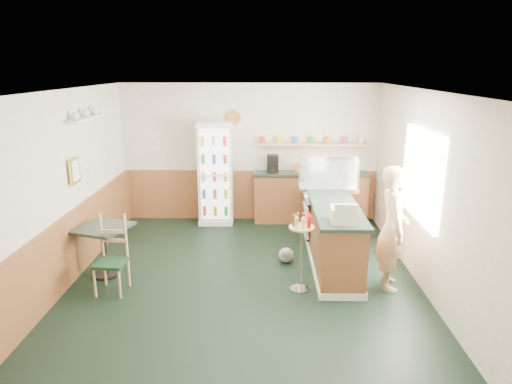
{
  "coord_description": "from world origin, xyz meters",
  "views": [
    {
      "loc": [
        0.3,
        -5.87,
        3.01
      ],
      "look_at": [
        0.17,
        0.6,
        1.21
      ],
      "focal_mm": 32.0,
      "sensor_mm": 36.0,
      "label": 1
    }
  ],
  "objects_px": {
    "display_case": "(328,174)",
    "condiment_stand": "(301,242)",
    "drinks_fridge": "(216,173)",
    "shopkeeper": "(392,228)",
    "cash_register": "(344,215)",
    "cafe_chair": "(112,251)",
    "cafe_table": "(103,241)"
  },
  "relations": [
    {
      "from": "display_case",
      "to": "condiment_stand",
      "type": "relative_size",
      "value": 0.89
    },
    {
      "from": "drinks_fridge",
      "to": "shopkeeper",
      "type": "xyz_separation_m",
      "value": [
        2.71,
        -2.71,
        -0.13
      ]
    },
    {
      "from": "cash_register",
      "to": "condiment_stand",
      "type": "xyz_separation_m",
      "value": [
        -0.55,
        0.02,
        -0.4
      ]
    },
    {
      "from": "condiment_stand",
      "to": "display_case",
      "type": "bearing_deg",
      "value": 71.21
    },
    {
      "from": "cafe_chair",
      "to": "display_case",
      "type": "bearing_deg",
      "value": 31.48
    },
    {
      "from": "drinks_fridge",
      "to": "cafe_table",
      "type": "distance_m",
      "value": 2.85
    },
    {
      "from": "drinks_fridge",
      "to": "cash_register",
      "type": "bearing_deg",
      "value": -54.95
    },
    {
      "from": "drinks_fridge",
      "to": "cafe_table",
      "type": "relative_size",
      "value": 2.28
    },
    {
      "from": "shopkeeper",
      "to": "cafe_table",
      "type": "xyz_separation_m",
      "value": [
        -4.1,
        0.26,
        -0.33
      ]
    },
    {
      "from": "cash_register",
      "to": "drinks_fridge",
      "type": "bearing_deg",
      "value": 129.13
    },
    {
      "from": "display_case",
      "to": "cafe_chair",
      "type": "height_order",
      "value": "display_case"
    },
    {
      "from": "display_case",
      "to": "cafe_chair",
      "type": "distance_m",
      "value": 3.62
    },
    {
      "from": "cash_register",
      "to": "shopkeeper",
      "type": "xyz_separation_m",
      "value": [
        0.7,
        0.15,
        -0.24
      ]
    },
    {
      "from": "condiment_stand",
      "to": "cafe_chair",
      "type": "relative_size",
      "value": 1.01
    },
    {
      "from": "cash_register",
      "to": "condiment_stand",
      "type": "relative_size",
      "value": 0.33
    },
    {
      "from": "cafe_chair",
      "to": "condiment_stand",
      "type": "bearing_deg",
      "value": 4.4
    },
    {
      "from": "cafe_table",
      "to": "cafe_chair",
      "type": "distance_m",
      "value": 0.5
    },
    {
      "from": "drinks_fridge",
      "to": "condiment_stand",
      "type": "height_order",
      "value": "drinks_fridge"
    },
    {
      "from": "cafe_chair",
      "to": "cash_register",
      "type": "bearing_deg",
      "value": 3.83
    },
    {
      "from": "cafe_table",
      "to": "condiment_stand",
      "type": "bearing_deg",
      "value": -7.76
    },
    {
      "from": "shopkeeper",
      "to": "condiment_stand",
      "type": "height_order",
      "value": "shopkeeper"
    },
    {
      "from": "shopkeeper",
      "to": "cafe_table",
      "type": "distance_m",
      "value": 4.12
    },
    {
      "from": "shopkeeper",
      "to": "condiment_stand",
      "type": "xyz_separation_m",
      "value": [
        -1.25,
        -0.13,
        -0.16
      ]
    },
    {
      "from": "display_case",
      "to": "condiment_stand",
      "type": "height_order",
      "value": "display_case"
    },
    {
      "from": "cash_register",
      "to": "condiment_stand",
      "type": "height_order",
      "value": "cash_register"
    },
    {
      "from": "condiment_stand",
      "to": "cafe_chair",
      "type": "bearing_deg",
      "value": -179.3
    },
    {
      "from": "condiment_stand",
      "to": "cafe_chair",
      "type": "xyz_separation_m",
      "value": [
        -2.58,
        -0.03,
        -0.15
      ]
    },
    {
      "from": "display_case",
      "to": "cafe_chair",
      "type": "bearing_deg",
      "value": -152.23
    },
    {
      "from": "cafe_table",
      "to": "display_case",
      "type": "bearing_deg",
      "value": 19.91
    },
    {
      "from": "drinks_fridge",
      "to": "cash_register",
      "type": "distance_m",
      "value": 3.49
    },
    {
      "from": "display_case",
      "to": "cafe_table",
      "type": "bearing_deg",
      "value": -160.09
    },
    {
      "from": "display_case",
      "to": "shopkeeper",
      "type": "distance_m",
      "value": 1.7
    }
  ]
}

